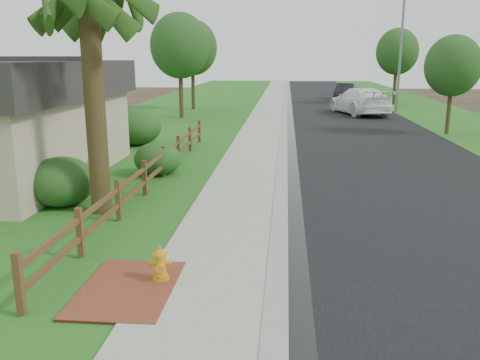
# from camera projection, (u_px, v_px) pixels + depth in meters

# --- Properties ---
(ground) EXTENTS (120.00, 120.00, 0.00)m
(ground) POSITION_uv_depth(u_px,v_px,m) (256.00, 274.00, 9.67)
(ground) COLOR #33261C
(road) EXTENTS (8.00, 90.00, 0.02)m
(road) POSITION_uv_depth(u_px,v_px,m) (334.00, 105.00, 43.14)
(road) COLOR black
(road) RESTS_ON ground
(curb) EXTENTS (0.40, 90.00, 0.12)m
(curb) POSITION_uv_depth(u_px,v_px,m) (285.00, 104.00, 43.50)
(curb) COLOR #9B978D
(curb) RESTS_ON ground
(wet_gutter) EXTENTS (0.50, 90.00, 0.00)m
(wet_gutter) POSITION_uv_depth(u_px,v_px,m) (289.00, 105.00, 43.48)
(wet_gutter) COLOR black
(wet_gutter) RESTS_ON road
(sidewalk) EXTENTS (2.20, 90.00, 0.10)m
(sidewalk) POSITION_uv_depth(u_px,v_px,m) (270.00, 104.00, 43.61)
(sidewalk) COLOR gray
(sidewalk) RESTS_ON ground
(grass_strip) EXTENTS (1.60, 90.00, 0.06)m
(grass_strip) POSITION_uv_depth(u_px,v_px,m) (248.00, 105.00, 43.78)
(grass_strip) COLOR #1F5418
(grass_strip) RESTS_ON ground
(lawn_near) EXTENTS (9.00, 90.00, 0.04)m
(lawn_near) POSITION_uv_depth(u_px,v_px,m) (188.00, 104.00, 44.24)
(lawn_near) COLOR #1F5418
(lawn_near) RESTS_ON ground
(verge_far) EXTENTS (6.00, 90.00, 0.04)m
(verge_far) POSITION_uv_depth(u_px,v_px,m) (418.00, 106.00, 42.54)
(verge_far) COLOR #1F5418
(verge_far) RESTS_ON ground
(brick_patch) EXTENTS (1.60, 2.40, 0.11)m
(brick_patch) POSITION_uv_depth(u_px,v_px,m) (128.00, 290.00, 8.88)
(brick_patch) COLOR brown
(brick_patch) RESTS_ON ground
(ranch_fence) EXTENTS (0.12, 16.92, 1.10)m
(ranch_fence) POSITION_uv_depth(u_px,v_px,m) (155.00, 168.00, 16.03)
(ranch_fence) COLOR #483118
(ranch_fence) RESTS_ON ground
(fire_hydrant) EXTENTS (0.42, 0.34, 0.64)m
(fire_hydrant) POSITION_uv_depth(u_px,v_px,m) (160.00, 264.00, 9.13)
(fire_hydrant) COLOR gold
(fire_hydrant) RESTS_ON sidewalk
(white_suv) EXTENTS (4.30, 6.98, 1.89)m
(white_suv) POSITION_uv_depth(u_px,v_px,m) (360.00, 101.00, 36.32)
(white_suv) COLOR white
(white_suv) RESTS_ON road
(dark_car_mid) EXTENTS (2.86, 4.58, 1.46)m
(dark_car_mid) POSITION_uv_depth(u_px,v_px,m) (361.00, 94.00, 45.73)
(dark_car_mid) COLOR black
(dark_car_mid) RESTS_ON road
(dark_car_far) EXTENTS (2.64, 4.96, 1.55)m
(dark_car_far) POSITION_uv_depth(u_px,v_px,m) (345.00, 91.00, 48.96)
(dark_car_far) COLOR black
(dark_car_far) RESTS_ON road
(streetlight) EXTENTS (2.11, 0.58, 9.18)m
(streetlight) POSITION_uv_depth(u_px,v_px,m) (399.00, 40.00, 36.66)
(streetlight) COLOR slate
(streetlight) RESTS_ON ground
(boulder) EXTENTS (1.39, 1.25, 0.76)m
(boulder) POSITION_uv_depth(u_px,v_px,m) (90.00, 169.00, 16.96)
(boulder) COLOR brown
(boulder) RESTS_ON ground
(shrub_a) EXTENTS (2.12, 2.12, 1.38)m
(shrub_a) POSITION_uv_depth(u_px,v_px,m) (61.00, 182.00, 13.95)
(shrub_a) COLOR #1B4117
(shrub_a) RESTS_ON ground
(shrub_c) EXTENTS (1.81, 1.81, 1.18)m
(shrub_c) POSITION_uv_depth(u_px,v_px,m) (158.00, 159.00, 17.57)
(shrub_c) COLOR #1B4117
(shrub_c) RESTS_ON ground
(shrub_d) EXTENTS (3.06, 3.06, 1.68)m
(shrub_d) POSITION_uv_depth(u_px,v_px,m) (135.00, 127.00, 23.59)
(shrub_d) COLOR #1B4117
(shrub_d) RESTS_ON ground
(tree_near_left) EXTENTS (3.88, 3.88, 6.88)m
(tree_near_left) POSITION_uv_depth(u_px,v_px,m) (180.00, 46.00, 33.25)
(tree_near_left) COLOR #322314
(tree_near_left) RESTS_ON ground
(tree_near_right) EXTENTS (2.87, 2.87, 5.16)m
(tree_near_right) POSITION_uv_depth(u_px,v_px,m) (453.00, 66.00, 26.19)
(tree_near_right) COLOR #322314
(tree_near_right) RESTS_ON ground
(tree_mid_left) EXTENTS (3.81, 3.81, 6.82)m
(tree_mid_left) POSITION_uv_depth(u_px,v_px,m) (192.00, 48.00, 38.61)
(tree_mid_left) COLOR #322314
(tree_mid_left) RESTS_ON ground
(tree_mid_right) EXTENTS (3.54, 3.54, 6.41)m
(tree_mid_right) POSITION_uv_depth(u_px,v_px,m) (397.00, 52.00, 42.92)
(tree_mid_right) COLOR #322314
(tree_mid_right) RESTS_ON ground
(tree_far_right) EXTENTS (3.06, 3.06, 5.65)m
(tree_far_right) POSITION_uv_depth(u_px,v_px,m) (396.00, 58.00, 54.50)
(tree_far_right) COLOR #322314
(tree_far_right) RESTS_ON ground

